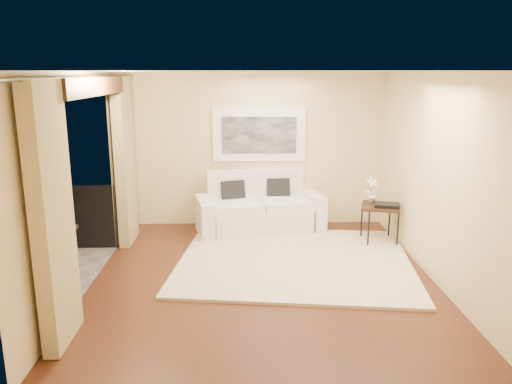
{
  "coord_description": "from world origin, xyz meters",
  "views": [
    {
      "loc": [
        -0.28,
        -6.24,
        2.69
      ],
      "look_at": [
        -0.08,
        0.56,
        1.05
      ],
      "focal_mm": 35.0,
      "sensor_mm": 36.0,
      "label": 1
    }
  ],
  "objects_px": {
    "balcony_chair_far": "(53,225)",
    "balcony_chair_near": "(45,253)",
    "sofa": "(259,210)",
    "orchid": "(372,190)",
    "side_table": "(380,209)"
  },
  "relations": [
    {
      "from": "balcony_chair_far",
      "to": "balcony_chair_near",
      "type": "distance_m",
      "value": 0.86
    },
    {
      "from": "sofa",
      "to": "orchid",
      "type": "distance_m",
      "value": 1.96
    },
    {
      "from": "sofa",
      "to": "side_table",
      "type": "bearing_deg",
      "value": -33.12
    },
    {
      "from": "side_table",
      "to": "orchid",
      "type": "bearing_deg",
      "value": 128.2
    },
    {
      "from": "sofa",
      "to": "balcony_chair_far",
      "type": "xyz_separation_m",
      "value": [
        -2.95,
        -1.57,
        0.25
      ]
    },
    {
      "from": "side_table",
      "to": "orchid",
      "type": "height_order",
      "value": "orchid"
    },
    {
      "from": "sofa",
      "to": "side_table",
      "type": "relative_size",
      "value": 3.18
    },
    {
      "from": "side_table",
      "to": "balcony_chair_far",
      "type": "relative_size",
      "value": 0.68
    },
    {
      "from": "orchid",
      "to": "side_table",
      "type": "bearing_deg",
      "value": -51.8
    },
    {
      "from": "sofa",
      "to": "side_table",
      "type": "height_order",
      "value": "sofa"
    },
    {
      "from": "sofa",
      "to": "balcony_chair_far",
      "type": "height_order",
      "value": "balcony_chair_far"
    },
    {
      "from": "balcony_chair_far",
      "to": "balcony_chair_near",
      "type": "height_order",
      "value": "balcony_chair_far"
    },
    {
      "from": "balcony_chair_far",
      "to": "balcony_chair_near",
      "type": "xyz_separation_m",
      "value": [
        0.19,
        -0.83,
        -0.12
      ]
    },
    {
      "from": "side_table",
      "to": "balcony_chair_near",
      "type": "distance_m",
      "value": 4.96
    },
    {
      "from": "orchid",
      "to": "balcony_chair_far",
      "type": "bearing_deg",
      "value": -168.46
    }
  ]
}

